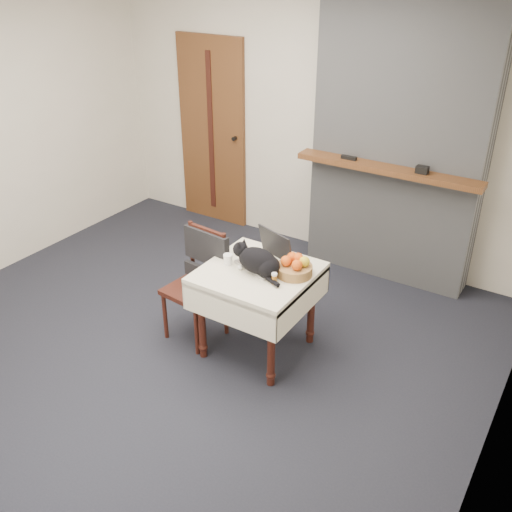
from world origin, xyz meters
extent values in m
plane|color=black|center=(0.00, 0.00, 0.00)|extent=(4.50, 4.50, 0.00)
cube|color=beige|center=(0.00, 2.00, 1.30)|extent=(4.50, 0.02, 2.60)
cube|color=brown|center=(-1.20, 1.98, 1.00)|extent=(0.82, 0.05, 2.00)
cube|color=#34120E|center=(-1.20, 1.95, 1.00)|extent=(0.06, 0.01, 1.70)
cylinder|color=black|center=(-0.88, 1.93, 1.00)|extent=(0.04, 0.06, 0.04)
cube|color=gray|center=(0.90, 1.85, 1.30)|extent=(1.50, 0.30, 2.60)
cube|color=brown|center=(0.90, 1.61, 1.10)|extent=(1.62, 0.18, 0.05)
cube|color=black|center=(0.55, 1.61, 1.14)|extent=(0.14, 0.04, 0.03)
cube|color=black|center=(1.20, 1.61, 1.16)|extent=(0.10, 0.07, 0.06)
cylinder|color=#34120E|center=(0.22, -0.14, 0.32)|extent=(0.06, 0.06, 0.64)
sphere|color=#34120E|center=(0.22, -0.14, 0.08)|extent=(0.07, 0.07, 0.07)
cylinder|color=#34120E|center=(0.82, -0.14, 0.32)|extent=(0.06, 0.06, 0.64)
sphere|color=#34120E|center=(0.82, -0.14, 0.08)|extent=(0.07, 0.07, 0.07)
cylinder|color=#34120E|center=(0.22, 0.46, 0.32)|extent=(0.06, 0.06, 0.64)
sphere|color=#34120E|center=(0.22, 0.46, 0.08)|extent=(0.07, 0.07, 0.07)
cylinder|color=#34120E|center=(0.82, 0.46, 0.32)|extent=(0.06, 0.06, 0.64)
sphere|color=#34120E|center=(0.82, 0.46, 0.08)|extent=(0.07, 0.07, 0.07)
cube|color=white|center=(0.52, 0.16, 0.67)|extent=(0.78, 0.78, 0.06)
cube|color=white|center=(0.52, -0.23, 0.56)|extent=(0.78, 0.01, 0.22)
cube|color=white|center=(0.52, 0.54, 0.56)|extent=(0.78, 0.01, 0.22)
cube|color=white|center=(0.14, 0.16, 0.56)|extent=(0.01, 0.78, 0.22)
cube|color=white|center=(0.91, 0.16, 0.56)|extent=(0.01, 0.78, 0.22)
cube|color=#B7B7BC|center=(0.51, 0.22, 0.71)|extent=(0.39, 0.33, 0.02)
cube|color=black|center=(0.51, 0.22, 0.72)|extent=(0.32, 0.24, 0.00)
cube|color=black|center=(0.56, 0.36, 0.83)|extent=(0.34, 0.16, 0.23)
cube|color=#AED8FF|center=(0.55, 0.35, 0.83)|extent=(0.31, 0.14, 0.21)
ellipsoid|color=black|center=(0.54, 0.13, 0.80)|extent=(0.31, 0.19, 0.19)
ellipsoid|color=black|center=(0.63, 0.13, 0.78)|extent=(0.17, 0.18, 0.16)
sphere|color=black|center=(0.39, 0.14, 0.84)|extent=(0.12, 0.12, 0.11)
ellipsoid|color=white|center=(0.35, 0.14, 0.82)|extent=(0.05, 0.06, 0.05)
ellipsoid|color=white|center=(0.42, 0.14, 0.76)|extent=(0.05, 0.07, 0.08)
cone|color=black|center=(0.40, 0.11, 0.90)|extent=(0.04, 0.04, 0.05)
cone|color=black|center=(0.40, 0.17, 0.90)|extent=(0.04, 0.04, 0.05)
cylinder|color=black|center=(0.70, 0.06, 0.72)|extent=(0.17, 0.10, 0.03)
sphere|color=white|center=(0.41, 0.10, 0.72)|extent=(0.04, 0.04, 0.04)
sphere|color=white|center=(0.41, 0.18, 0.72)|extent=(0.04, 0.04, 0.04)
cylinder|color=white|center=(0.29, 0.13, 0.74)|extent=(0.07, 0.07, 0.08)
cylinder|color=#9F5D13|center=(0.72, 0.07, 0.73)|extent=(0.04, 0.04, 0.07)
cylinder|color=silver|center=(0.72, 0.07, 0.78)|extent=(0.04, 0.04, 0.02)
cylinder|color=#AB7F45|center=(0.77, 0.25, 0.74)|extent=(0.26, 0.26, 0.07)
sphere|color=orange|center=(0.72, 0.22, 0.81)|extent=(0.08, 0.08, 0.08)
sphere|color=orange|center=(0.81, 0.21, 0.81)|extent=(0.08, 0.08, 0.08)
sphere|color=orange|center=(0.77, 0.30, 0.81)|extent=(0.08, 0.08, 0.08)
sphere|color=gold|center=(0.84, 0.28, 0.81)|extent=(0.08, 0.08, 0.08)
sphere|color=orange|center=(0.73, 0.29, 0.81)|extent=(0.08, 0.08, 0.08)
cube|color=black|center=(0.73, 0.24, 0.70)|extent=(0.12, 0.05, 0.01)
cube|color=#34120E|center=(0.02, 0.04, 0.43)|extent=(0.43, 0.43, 0.04)
cylinder|color=#34120E|center=(-0.17, -0.11, 0.21)|extent=(0.03, 0.03, 0.43)
cylinder|color=#34120E|center=(0.17, -0.14, 0.21)|extent=(0.03, 0.03, 0.43)
cylinder|color=#34120E|center=(-0.14, 0.23, 0.21)|extent=(0.03, 0.03, 0.43)
cylinder|color=#34120E|center=(0.20, 0.20, 0.21)|extent=(0.03, 0.03, 0.43)
cylinder|color=#34120E|center=(-0.14, 0.23, 0.66)|extent=(0.03, 0.03, 0.47)
cylinder|color=#34120E|center=(0.20, 0.20, 0.66)|extent=(0.03, 0.03, 0.47)
cube|color=#34120E|center=(0.03, 0.21, 0.76)|extent=(0.34, 0.06, 0.26)
cube|color=black|center=(0.03, 0.20, 0.74)|extent=(0.42, 0.10, 0.26)
camera|label=1|loc=(2.42, -2.86, 2.75)|focal=40.00mm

